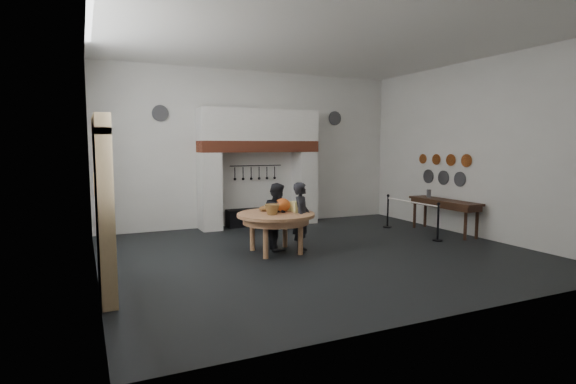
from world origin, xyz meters
name	(u,v)px	position (x,y,z in m)	size (l,w,h in m)	color
floor	(319,253)	(0.00, 0.00, 0.00)	(9.00, 8.00, 0.02)	black
ceiling	(321,42)	(0.00, 0.00, 4.50)	(9.00, 8.00, 0.02)	silver
wall_back	(255,149)	(0.00, 4.00, 2.25)	(9.00, 0.02, 4.50)	silver
wall_front	(463,153)	(0.00, -4.00, 2.25)	(9.00, 0.02, 4.50)	silver
wall_left	(92,151)	(-4.50, 0.00, 2.25)	(0.02, 8.00, 4.50)	silver
wall_right	(474,149)	(4.50, 0.00, 2.25)	(0.02, 8.00, 4.50)	silver
chimney_pier_left	(210,191)	(-1.48, 3.65, 1.07)	(0.55, 0.70, 2.15)	silver
chimney_pier_right	(305,187)	(1.48, 3.65, 1.07)	(0.55, 0.70, 2.15)	silver
hearth_brick_band	(259,147)	(0.00, 3.65, 2.31)	(3.50, 0.72, 0.32)	#9E442B
chimney_hood	(259,125)	(0.00, 3.65, 2.92)	(3.50, 0.70, 0.90)	silver
iron_range	(259,217)	(0.00, 3.72, 0.25)	(1.90, 0.45, 0.50)	black
utensil_rail	(256,166)	(0.00, 3.92, 1.75)	(0.02, 0.02, 1.60)	black
door_recess	(98,216)	(-4.47, -1.00, 1.25)	(0.04, 1.10, 2.50)	black
door_jamb_near	(106,220)	(-4.38, -1.70, 1.30)	(0.22, 0.30, 2.60)	tan
door_jamb_far	(102,207)	(-4.38, -0.30, 1.30)	(0.22, 0.30, 2.60)	tan
door_lintel	(100,126)	(-4.38, -1.00, 2.65)	(0.22, 1.70, 0.30)	tan
wall_plaque	(95,185)	(-4.45, 0.80, 1.60)	(0.05, 0.34, 0.44)	gold
work_table	(276,215)	(-0.86, 0.41, 0.84)	(1.70, 1.70, 0.07)	tan
pumpkin	(282,205)	(-0.66, 0.51, 1.03)	(0.36, 0.36, 0.31)	#D5611E
cheese_block_big	(297,207)	(-0.36, 0.36, 0.99)	(0.22, 0.22, 0.24)	#FCF697
cheese_block_small	(291,206)	(-0.38, 0.66, 0.97)	(0.18, 0.18, 0.20)	#F2E790
wicker_basket	(272,209)	(-1.01, 0.26, 0.98)	(0.32, 0.32, 0.22)	olive
bread_loaf	(266,208)	(-0.96, 0.76, 0.94)	(0.31, 0.18, 0.13)	#AA6F3C
visitor_near	(301,217)	(-0.31, 0.26, 0.77)	(0.56, 0.37, 1.54)	black
visitor_far	(278,216)	(-0.71, 0.66, 0.76)	(0.74, 0.57, 1.51)	black
side_table	(444,201)	(4.10, 0.56, 0.87)	(0.55, 2.20, 0.06)	#372014
pewter_jug	(429,193)	(4.10, 1.16, 1.01)	(0.12, 0.12, 0.22)	#4C4D51
copper_pan_a	(466,161)	(4.46, 0.20, 1.95)	(0.34, 0.34, 0.03)	#C6662D
copper_pan_b	(451,160)	(4.46, 0.75, 1.95)	(0.32, 0.32, 0.03)	#C6662D
copper_pan_c	(436,159)	(4.46, 1.30, 1.95)	(0.30, 0.30, 0.03)	#C6662D
copper_pan_d	(423,159)	(4.46, 1.85, 1.95)	(0.28, 0.28, 0.03)	#C6662D
pewter_plate_left	(460,179)	(4.46, 0.40, 1.45)	(0.40, 0.40, 0.03)	#4C4C51
pewter_plate_mid	(443,178)	(4.46, 1.00, 1.45)	(0.40, 0.40, 0.03)	#4C4C51
pewter_plate_right	(428,176)	(4.46, 1.60, 1.45)	(0.40, 0.40, 0.03)	#4C4C51
pewter_plate_back_left	(160,113)	(-2.70, 3.96, 3.20)	(0.44, 0.44, 0.03)	#4C4C51
pewter_plate_back_right	(335,118)	(2.70, 3.96, 3.20)	(0.44, 0.44, 0.03)	#4C4C51
barrier_post_near	(438,223)	(3.24, -0.15, 0.45)	(0.05, 0.05, 0.90)	black
barrier_post_far	(388,212)	(3.24, 1.85, 0.45)	(0.05, 0.05, 0.90)	black
barrier_rope	(411,202)	(3.24, 0.85, 0.85)	(0.04, 0.04, 2.00)	white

